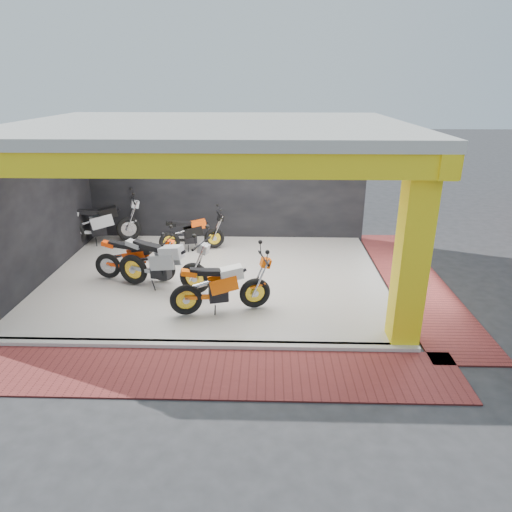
# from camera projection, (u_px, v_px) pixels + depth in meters

# --- Properties ---
(ground) EXTENTS (80.00, 80.00, 0.00)m
(ground) POSITION_uv_depth(u_px,v_px,m) (204.00, 320.00, 9.22)
(ground) COLOR #2D2D30
(ground) RESTS_ON ground
(showroom_floor) EXTENTS (8.00, 6.00, 0.10)m
(showroom_floor) POSITION_uv_depth(u_px,v_px,m) (215.00, 278.00, 11.07)
(showroom_floor) COLOR white
(showroom_floor) RESTS_ON ground
(showroom_ceiling) EXTENTS (8.40, 6.40, 0.20)m
(showroom_ceiling) POSITION_uv_depth(u_px,v_px,m) (210.00, 127.00, 9.80)
(showroom_ceiling) COLOR beige
(showroom_ceiling) RESTS_ON corner_column
(back_wall) EXTENTS (8.20, 0.20, 3.50)m
(back_wall) POSITION_uv_depth(u_px,v_px,m) (225.00, 182.00, 13.35)
(back_wall) COLOR black
(back_wall) RESTS_ON ground
(left_wall) EXTENTS (0.20, 6.20, 3.50)m
(left_wall) POSITION_uv_depth(u_px,v_px,m) (37.00, 209.00, 10.57)
(left_wall) COLOR black
(left_wall) RESTS_ON ground
(corner_column) EXTENTS (0.50, 0.50, 3.50)m
(corner_column) POSITION_uv_depth(u_px,v_px,m) (412.00, 254.00, 7.79)
(corner_column) COLOR yellow
(corner_column) RESTS_ON ground
(header_beam_front) EXTENTS (8.40, 0.30, 0.40)m
(header_beam_front) POSITION_uv_depth(u_px,v_px,m) (187.00, 164.00, 7.11)
(header_beam_front) COLOR yellow
(header_beam_front) RESTS_ON corner_column
(header_beam_right) EXTENTS (0.30, 6.40, 0.40)m
(header_beam_right) POSITION_uv_depth(u_px,v_px,m) (396.00, 142.00, 9.80)
(header_beam_right) COLOR yellow
(header_beam_right) RESTS_ON corner_column
(floor_kerb) EXTENTS (8.00, 0.20, 0.10)m
(floor_kerb) POSITION_uv_depth(u_px,v_px,m) (196.00, 345.00, 8.25)
(floor_kerb) COLOR white
(floor_kerb) RESTS_ON ground
(paver_front) EXTENTS (9.00, 1.40, 0.03)m
(paver_front) POSITION_uv_depth(u_px,v_px,m) (189.00, 372.00, 7.54)
(paver_front) COLOR maroon
(paver_front) RESTS_ON ground
(paver_right) EXTENTS (1.40, 7.00, 0.03)m
(paver_right) POSITION_uv_depth(u_px,v_px,m) (414.00, 281.00, 10.95)
(paver_right) COLOR maroon
(paver_right) RESTS_ON ground
(moto_hero) EXTENTS (2.30, 1.32, 1.33)m
(moto_hero) POSITION_uv_depth(u_px,v_px,m) (255.00, 279.00, 9.25)
(moto_hero) COLOR #FE5F0A
(moto_hero) RESTS_ON showroom_floor
(moto_row_a) EXTENTS (2.54, 1.53, 1.46)m
(moto_row_a) POSITION_uv_depth(u_px,v_px,m) (194.00, 263.00, 9.86)
(moto_row_a) COLOR #95989C
(moto_row_a) RESTS_ON showroom_floor
(moto_row_b) EXTENTS (2.14, 0.98, 1.26)m
(moto_row_b) POSITION_uv_depth(u_px,v_px,m) (162.00, 257.00, 10.50)
(moto_row_b) COLOR #FF410A
(moto_row_b) RESTS_ON showroom_floor
(moto_row_c) EXTENTS (2.03, 1.21, 1.17)m
(moto_row_c) POSITION_uv_depth(u_px,v_px,m) (214.00, 229.00, 12.66)
(moto_row_c) COLOR black
(moto_row_c) RESTS_ON showroom_floor
(moto_row_d) EXTENTS (2.55, 1.73, 1.46)m
(moto_row_d) POSITION_uv_depth(u_px,v_px,m) (128.00, 217.00, 13.20)
(moto_row_d) COLOR #AFB3B8
(moto_row_d) RESTS_ON showroom_floor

